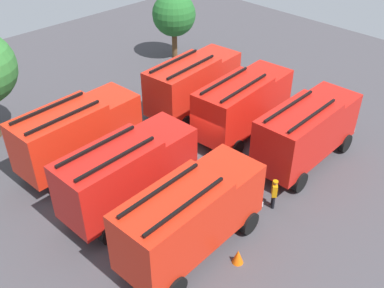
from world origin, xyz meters
The scene contains 13 objects.
ground_plane centered at (0.00, 0.00, 0.00)m, with size 51.65×51.65×0.00m, color #423F44.
fire_truck_0 centered at (-4.47, -4.48, 2.15)m, with size 7.32×3.07×3.88m.
fire_truck_1 centered at (4.61, -4.20, 2.15)m, with size 7.28×2.96×3.88m.
fire_truck_2 centered at (-4.52, -0.24, 2.15)m, with size 7.30×3.02×3.88m.
fire_truck_3 centered at (4.46, 0.17, 2.15)m, with size 7.39×3.28×3.88m.
fire_truck_4 centered at (-4.33, 4.40, 2.15)m, with size 7.34×3.13×3.88m.
fire_truck_5 centered at (4.25, 4.19, 2.15)m, with size 7.41×3.35×3.88m.
firefighter_0 centered at (4.02, 6.47, 1.03)m, with size 0.45×0.48×1.82m.
firefighter_1 centered at (0.42, -5.30, 0.91)m, with size 0.47×0.46×1.63m.
firefighter_2 centered at (0.60, 6.12, 0.99)m, with size 0.48×0.38×1.76m.
firefighter_3 centered at (4.98, 6.83, 0.99)m, with size 0.45×0.29×1.76m.
tree_1 centered at (9.48, 11.68, 3.63)m, with size 3.48×3.48×5.40m.
traffic_cone_0 centered at (-3.52, -6.39, 0.36)m, with size 0.50×0.50×0.72m, color #F2600C.
Camera 1 is at (-14.01, -14.22, 15.14)m, focal length 41.47 mm.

